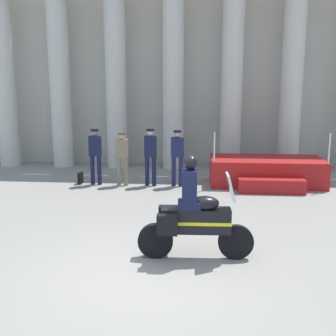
{
  "coord_description": "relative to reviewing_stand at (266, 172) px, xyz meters",
  "views": [
    {
      "loc": [
        0.93,
        -6.23,
        3.1
      ],
      "look_at": [
        0.14,
        3.48,
        1.12
      ],
      "focal_mm": 43.93,
      "sensor_mm": 36.0,
      "label": 1
    }
  ],
  "objects": [
    {
      "name": "colonnade_backdrop",
      "position": [
        -3.11,
        2.93,
        3.38
      ],
      "size": [
        16.54,
        1.61,
        7.23
      ],
      "color": "beige",
      "rests_on": "ground_plane"
    },
    {
      "name": "officer_in_row_1",
      "position": [
        -4.49,
        -0.5,
        0.59
      ],
      "size": [
        0.41,
        0.27,
        1.67
      ],
      "rotation": [
        0.0,
        0.0,
        3.27
      ],
      "color": "#7A7056",
      "rests_on": "ground_plane"
    },
    {
      "name": "ground_plane",
      "position": [
        -2.98,
        -6.61,
        -0.4
      ],
      "size": [
        28.0,
        28.0,
        0.0
      ],
      "primitive_type": "plane",
      "color": "gray"
    },
    {
      "name": "reviewing_stand",
      "position": [
        0.0,
        0.0,
        0.0
      ],
      "size": [
        3.49,
        2.21,
        1.72
      ],
      "color": "#A51919",
      "rests_on": "ground_plane"
    },
    {
      "name": "briefcase_on_ground",
      "position": [
        -5.87,
        -0.38,
        -0.22
      ],
      "size": [
        0.1,
        0.32,
        0.36
      ],
      "primitive_type": "cube",
      "color": "black",
      "rests_on": "ground_plane"
    },
    {
      "name": "officer_in_row_2",
      "position": [
        -3.61,
        -0.47,
        0.65
      ],
      "size": [
        0.41,
        0.27,
        1.78
      ],
      "rotation": [
        0.0,
        0.0,
        3.27
      ],
      "color": "#141938",
      "rests_on": "ground_plane"
    },
    {
      "name": "officer_in_row_0",
      "position": [
        -5.34,
        -0.46,
        0.64
      ],
      "size": [
        0.41,
        0.27,
        1.76
      ],
      "rotation": [
        0.0,
        0.0,
        3.27
      ],
      "color": "#141938",
      "rests_on": "ground_plane"
    },
    {
      "name": "motorcycle_with_rider",
      "position": [
        -2.2,
        -5.83,
        0.4
      ],
      "size": [
        2.09,
        0.71,
        1.9
      ],
      "rotation": [
        0.0,
        0.0,
        0.04
      ],
      "color": "black",
      "rests_on": "ground_plane"
    },
    {
      "name": "officer_in_row_3",
      "position": [
        -2.78,
        -0.48,
        0.63
      ],
      "size": [
        0.41,
        0.27,
        1.74
      ],
      "rotation": [
        0.0,
        0.0,
        3.27
      ],
      "color": "#191E42",
      "rests_on": "ground_plane"
    }
  ]
}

